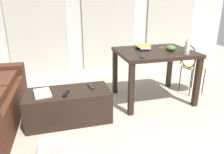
% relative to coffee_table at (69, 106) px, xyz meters
% --- Properties ---
extents(ground_plane, '(8.88, 8.88, 0.00)m').
position_rel_coffee_table_xyz_m(ground_plane, '(1.11, 0.00, -0.21)').
color(ground_plane, '#B2A893').
extents(wall_back, '(5.98, 0.10, 2.40)m').
position_rel_coffee_table_xyz_m(wall_back, '(1.11, 2.25, 1.00)').
color(wall_back, silver).
rests_on(wall_back, ground).
extents(curtains, '(4.25, 0.03, 2.20)m').
position_rel_coffee_table_xyz_m(curtains, '(1.11, 2.17, 0.89)').
color(curtains, beige).
rests_on(curtains, ground).
extents(coffee_table, '(1.07, 0.50, 0.41)m').
position_rel_coffee_table_xyz_m(coffee_table, '(0.00, 0.00, 0.00)').
color(coffee_table, black).
rests_on(coffee_table, ground).
extents(craft_table, '(1.12, 0.89, 0.79)m').
position_rel_coffee_table_xyz_m(craft_table, '(1.35, 0.31, 0.47)').
color(craft_table, black).
rests_on(craft_table, ground).
extents(wire_chair, '(0.39, 0.40, 0.84)m').
position_rel_coffee_table_xyz_m(wire_chair, '(2.05, 0.38, 0.32)').
color(wire_chair, tan).
rests_on(wire_chair, ground).
extents(bottle_near, '(0.07, 0.07, 0.22)m').
position_rel_coffee_table_xyz_m(bottle_near, '(1.67, -0.02, 0.69)').
color(bottle_near, beige).
rests_on(bottle_near, craft_table).
extents(bowl, '(0.15, 0.15, 0.09)m').
position_rel_coffee_table_xyz_m(bowl, '(1.57, 0.24, 0.63)').
color(bowl, '#477033').
rests_on(bowl, craft_table).
extents(book_stack, '(0.22, 0.30, 0.06)m').
position_rel_coffee_table_xyz_m(book_stack, '(1.22, 0.47, 0.62)').
color(book_stack, '#33519E').
rests_on(book_stack, craft_table).
extents(tv_remote_on_table, '(0.09, 0.16, 0.02)m').
position_rel_coffee_table_xyz_m(tv_remote_on_table, '(1.01, -0.00, 0.60)').
color(tv_remote_on_table, '#232326').
rests_on(tv_remote_on_table, craft_table).
extents(scissors, '(0.11, 0.09, 0.00)m').
position_rel_coffee_table_xyz_m(scissors, '(1.50, 0.49, 0.59)').
color(scissors, '#9EA0A5').
rests_on(scissors, craft_table).
extents(tv_remote_primary, '(0.10, 0.17, 0.03)m').
position_rel_coffee_table_xyz_m(tv_remote_primary, '(-0.03, -0.09, 0.22)').
color(tv_remote_primary, black).
rests_on(tv_remote_primary, coffee_table).
extents(tv_remote_secondary, '(0.07, 0.19, 0.02)m').
position_rel_coffee_table_xyz_m(tv_remote_secondary, '(0.31, 0.05, 0.22)').
color(tv_remote_secondary, '#232326').
rests_on(tv_remote_secondary, coffee_table).
extents(magazine, '(0.23, 0.32, 0.02)m').
position_rel_coffee_table_xyz_m(magazine, '(-0.31, -0.00, 0.22)').
color(magazine, silver).
rests_on(magazine, coffee_table).
extents(shoebox, '(0.31, 0.24, 0.14)m').
position_rel_coffee_table_xyz_m(shoebox, '(-0.21, -0.67, -0.14)').
color(shoebox, beige).
rests_on(shoebox, ground).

